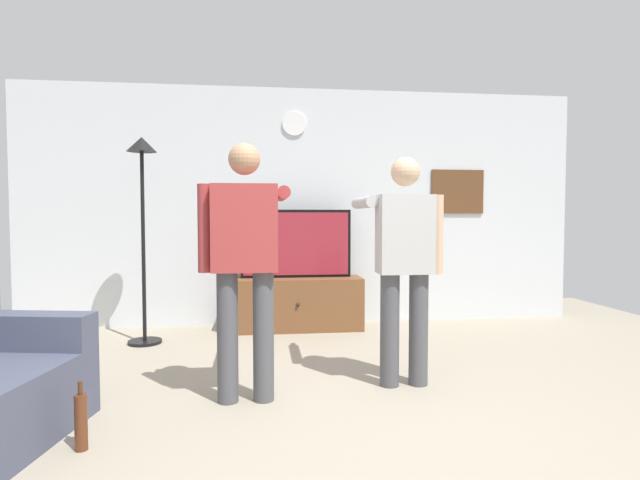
{
  "coord_description": "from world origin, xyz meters",
  "views": [
    {
      "loc": [
        -0.52,
        -2.78,
        1.24
      ],
      "look_at": [
        -0.04,
        1.2,
        1.05
      ],
      "focal_mm": 27.78,
      "sensor_mm": 36.0,
      "label": 1
    }
  ],
  "objects_px": {
    "wall_clock": "(294,124)",
    "person_standing_nearer_couch": "(404,258)",
    "tv_stand": "(296,304)",
    "floor_lamp": "(142,197)",
    "person_standing_nearer_lamp": "(245,255)",
    "framed_picture": "(457,192)",
    "beverage_bottle": "(81,421)",
    "television": "(296,244)"
  },
  "relations": [
    {
      "from": "wall_clock",
      "to": "person_standing_nearer_couch",
      "type": "relative_size",
      "value": 0.16
    },
    {
      "from": "tv_stand",
      "to": "wall_clock",
      "type": "relative_size",
      "value": 5.32
    },
    {
      "from": "floor_lamp",
      "to": "person_standing_nearer_lamp",
      "type": "relative_size",
      "value": 1.16
    },
    {
      "from": "tv_stand",
      "to": "wall_clock",
      "type": "height_order",
      "value": "wall_clock"
    },
    {
      "from": "framed_picture",
      "to": "floor_lamp",
      "type": "bearing_deg",
      "value": -168.26
    },
    {
      "from": "framed_picture",
      "to": "person_standing_nearer_lamp",
      "type": "distance_m",
      "value": 3.43
    },
    {
      "from": "wall_clock",
      "to": "floor_lamp",
      "type": "relative_size",
      "value": 0.13
    },
    {
      "from": "tv_stand",
      "to": "framed_picture",
      "type": "distance_m",
      "value": 2.33
    },
    {
      "from": "wall_clock",
      "to": "beverage_bottle",
      "type": "height_order",
      "value": "wall_clock"
    },
    {
      "from": "television",
      "to": "person_standing_nearer_lamp",
      "type": "distance_m",
      "value": 2.16
    },
    {
      "from": "tv_stand",
      "to": "floor_lamp",
      "type": "height_order",
      "value": "floor_lamp"
    },
    {
      "from": "framed_picture",
      "to": "wall_clock",
      "type": "bearing_deg",
      "value": -179.85
    },
    {
      "from": "wall_clock",
      "to": "floor_lamp",
      "type": "distance_m",
      "value": 1.89
    },
    {
      "from": "floor_lamp",
      "to": "wall_clock",
      "type": "bearing_deg",
      "value": 25.22
    },
    {
      "from": "floor_lamp",
      "to": "person_standing_nearer_couch",
      "type": "xyz_separation_m",
      "value": [
        2.17,
        -1.45,
        -0.49
      ]
    },
    {
      "from": "television",
      "to": "beverage_bottle",
      "type": "xyz_separation_m",
      "value": [
        -1.34,
        -2.72,
        -0.79
      ]
    },
    {
      "from": "wall_clock",
      "to": "beverage_bottle",
      "type": "bearing_deg",
      "value": -114.31
    },
    {
      "from": "tv_stand",
      "to": "television",
      "type": "bearing_deg",
      "value": 90.0
    },
    {
      "from": "television",
      "to": "floor_lamp",
      "type": "xyz_separation_m",
      "value": [
        -1.52,
        -0.47,
        0.49
      ]
    },
    {
      "from": "wall_clock",
      "to": "person_standing_nearer_lamp",
      "type": "xyz_separation_m",
      "value": [
        -0.49,
        -2.35,
        -1.31
      ]
    },
    {
      "from": "tv_stand",
      "to": "beverage_bottle",
      "type": "relative_size",
      "value": 3.9
    },
    {
      "from": "television",
      "to": "person_standing_nearer_couch",
      "type": "bearing_deg",
      "value": -71.22
    },
    {
      "from": "tv_stand",
      "to": "person_standing_nearer_lamp",
      "type": "distance_m",
      "value": 2.23
    },
    {
      "from": "floor_lamp",
      "to": "person_standing_nearer_couch",
      "type": "distance_m",
      "value": 2.66
    },
    {
      "from": "person_standing_nearer_couch",
      "to": "beverage_bottle",
      "type": "xyz_separation_m",
      "value": [
        -1.99,
        -0.8,
        -0.79
      ]
    },
    {
      "from": "person_standing_nearer_couch",
      "to": "television",
      "type": "bearing_deg",
      "value": 108.78
    },
    {
      "from": "television",
      "to": "framed_picture",
      "type": "relative_size",
      "value": 1.9
    },
    {
      "from": "television",
      "to": "person_standing_nearer_lamp",
      "type": "height_order",
      "value": "person_standing_nearer_lamp"
    },
    {
      "from": "wall_clock",
      "to": "floor_lamp",
      "type": "height_order",
      "value": "wall_clock"
    },
    {
      "from": "person_standing_nearer_lamp",
      "to": "beverage_bottle",
      "type": "distance_m",
      "value": 1.34
    },
    {
      "from": "television",
      "to": "wall_clock",
      "type": "bearing_deg",
      "value": 90.0
    },
    {
      "from": "wall_clock",
      "to": "framed_picture",
      "type": "distance_m",
      "value": 2.09
    },
    {
      "from": "framed_picture",
      "to": "floor_lamp",
      "type": "relative_size",
      "value": 0.32
    },
    {
      "from": "wall_clock",
      "to": "beverage_bottle",
      "type": "relative_size",
      "value": 0.73
    },
    {
      "from": "person_standing_nearer_lamp",
      "to": "beverage_bottle",
      "type": "relative_size",
      "value": 4.68
    },
    {
      "from": "television",
      "to": "person_standing_nearer_couch",
      "type": "distance_m",
      "value": 2.03
    },
    {
      "from": "person_standing_nearer_lamp",
      "to": "person_standing_nearer_couch",
      "type": "relative_size",
      "value": 1.03
    },
    {
      "from": "framed_picture",
      "to": "person_standing_nearer_lamp",
      "type": "relative_size",
      "value": 0.37
    },
    {
      "from": "person_standing_nearer_lamp",
      "to": "person_standing_nearer_couch",
      "type": "xyz_separation_m",
      "value": [
        1.14,
        0.18,
        -0.04
      ]
    },
    {
      "from": "tv_stand",
      "to": "person_standing_nearer_lamp",
      "type": "height_order",
      "value": "person_standing_nearer_lamp"
    },
    {
      "from": "tv_stand",
      "to": "floor_lamp",
      "type": "bearing_deg",
      "value": -164.37
    },
    {
      "from": "tv_stand",
      "to": "floor_lamp",
      "type": "xyz_separation_m",
      "value": [
        -1.52,
        -0.42,
        1.15
      ]
    }
  ]
}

